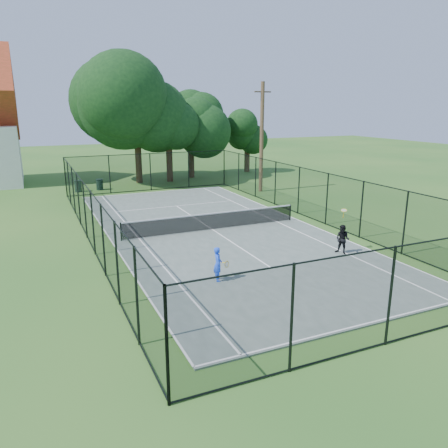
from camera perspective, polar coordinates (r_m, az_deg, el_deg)
name	(u,v)px	position (r m, az deg, el deg)	size (l,w,h in m)	color
ground	(213,231)	(24.09, -1.50, -0.88)	(120.00, 120.00, 0.00)	#285C1F
tennis_court	(213,230)	(24.08, -1.50, -0.81)	(11.00, 24.00, 0.06)	#4E5C54
tennis_net	(213,221)	(23.93, -1.51, 0.45)	(10.08, 0.08, 0.95)	black
fence	(212,204)	(23.71, -1.52, 2.61)	(13.10, 26.10, 3.00)	black
tree_near_left	(136,110)	(39.47, -11.44, 14.42)	(7.88, 7.88, 10.27)	#332114
tree_near_mid	(168,126)	(39.66, -7.29, 12.52)	(6.07, 6.07, 7.93)	#332114
tree_near_right	(191,124)	(41.82, -4.39, 12.87)	(5.69, 5.69, 7.85)	#332114
tree_far_right	(247,136)	(45.57, 3.06, 11.41)	(4.47, 4.47, 5.91)	#332114
trash_bin_left	(78,186)	(36.82, -18.52, 4.73)	(0.58, 0.58, 0.93)	black
trash_bin_right	(100,184)	(37.18, -15.95, 5.00)	(0.58, 0.58, 0.89)	black
utility_pole	(262,137)	(34.79, 4.94, 11.22)	(1.40, 0.30, 8.44)	#4C3823
player_blue	(218,264)	(16.99, -0.80, -5.24)	(0.81, 0.57, 1.36)	blue
player_black	(343,239)	(20.77, 15.22, -1.93)	(0.85, 0.92, 2.02)	black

